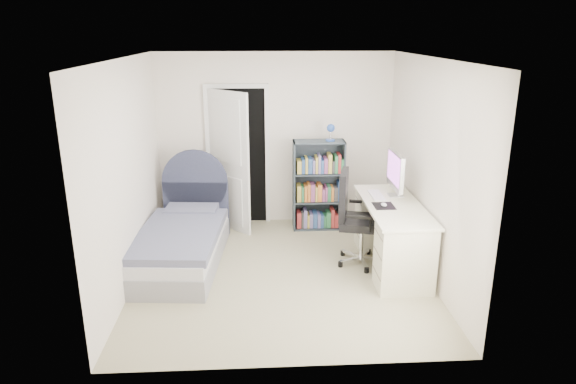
{
  "coord_description": "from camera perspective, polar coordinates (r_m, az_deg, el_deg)",
  "views": [
    {
      "loc": [
        -0.24,
        -5.57,
        2.79
      ],
      "look_at": [
        0.09,
        0.17,
        0.96
      ],
      "focal_mm": 32.0,
      "sensor_mm": 36.0,
      "label": 1
    }
  ],
  "objects": [
    {
      "name": "desk",
      "position": [
        6.37,
        11.45,
        -4.4
      ],
      "size": [
        0.66,
        1.65,
        1.35
      ],
      "color": "#F0ECC9",
      "rests_on": "ground"
    },
    {
      "name": "office_chair",
      "position": [
        6.31,
        7.4,
        -2.39
      ],
      "size": [
        0.64,
        0.66,
        1.17
      ],
      "color": "silver",
      "rests_on": "ground"
    },
    {
      "name": "room_shell",
      "position": [
        5.78,
        -0.8,
        2.18
      ],
      "size": [
        3.5,
        3.7,
        2.6
      ],
      "color": "#9B9270",
      "rests_on": "ground"
    },
    {
      "name": "nightstand",
      "position": [
        7.57,
        -10.13,
        -0.91
      ],
      "size": [
        0.43,
        0.43,
        0.63
      ],
      "color": "tan",
      "rests_on": "ground"
    },
    {
      "name": "bed",
      "position": [
        6.56,
        -11.6,
        -5.26
      ],
      "size": [
        1.09,
        2.06,
        1.23
      ],
      "color": "gray",
      "rests_on": "ground"
    },
    {
      "name": "floor_lamp",
      "position": [
        7.62,
        -7.42,
        0.03
      ],
      "size": [
        0.18,
        0.18,
        1.23
      ],
      "color": "silver",
      "rests_on": "ground"
    },
    {
      "name": "door",
      "position": [
        7.38,
        -6.24,
        3.77
      ],
      "size": [
        0.92,
        0.61,
        2.06
      ],
      "color": "black",
      "rests_on": "ground"
    },
    {
      "name": "bookcase",
      "position": [
        7.41,
        3.44,
        0.38
      ],
      "size": [
        0.73,
        0.31,
        1.54
      ],
      "color": "#3A464F",
      "rests_on": "ground"
    }
  ]
}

